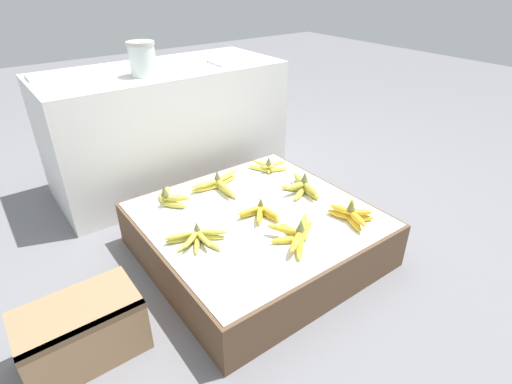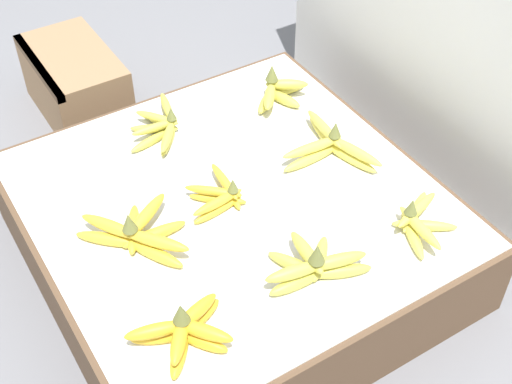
{
  "view_description": "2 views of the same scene",
  "coord_description": "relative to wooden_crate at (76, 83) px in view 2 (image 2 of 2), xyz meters",
  "views": [
    {
      "loc": [
        -0.88,
        -1.19,
        1.18
      ],
      "look_at": [
        0.05,
        0.07,
        0.28
      ],
      "focal_mm": 28.0,
      "sensor_mm": 36.0,
      "label": 1
    },
    {
      "loc": [
        1.06,
        -0.59,
        1.38
      ],
      "look_at": [
        0.04,
        0.04,
        0.25
      ],
      "focal_mm": 50.0,
      "sensor_mm": 36.0,
      "label": 2
    }
  ],
  "objects": [
    {
      "name": "ground_plane",
      "position": [
        0.8,
        0.1,
        -0.11
      ],
      "size": [
        10.0,
        10.0,
        0.0
      ],
      "primitive_type": "plane",
      "color": "slate"
    },
    {
      "name": "display_platform",
      "position": [
        0.8,
        0.1,
        -0.0
      ],
      "size": [
        0.94,
        0.92,
        0.22
      ],
      "color": "brown",
      "rests_on": "ground_plane"
    },
    {
      "name": "wooden_crate",
      "position": [
        0.0,
        0.0,
        0.0
      ],
      "size": [
        0.39,
        0.23,
        0.22
      ],
      "color": "#997551",
      "rests_on": "ground_plane"
    },
    {
      "name": "banana_bunch_front_midleft",
      "position": [
        0.81,
        -0.15,
        0.14
      ],
      "size": [
        0.24,
        0.23,
        0.1
      ],
      "color": "gold",
      "rests_on": "display_platform"
    },
    {
      "name": "banana_bunch_front_midright",
      "position": [
        1.1,
        -0.19,
        0.14
      ],
      "size": [
        0.15,
        0.22,
        0.1
      ],
      "color": "gold",
      "rests_on": "display_platform"
    },
    {
      "name": "banana_bunch_middle_left",
      "position": [
        0.48,
        0.07,
        0.13
      ],
      "size": [
        0.23,
        0.19,
        0.08
      ],
      "color": "gold",
      "rests_on": "display_platform"
    },
    {
      "name": "banana_bunch_middle_midleft",
      "position": [
        0.8,
        0.07,
        0.13
      ],
      "size": [
        0.15,
        0.15,
        0.08
      ],
      "color": "gold",
      "rests_on": "display_platform"
    },
    {
      "name": "banana_bunch_middle_midright",
      "position": [
        1.09,
        0.12,
        0.14
      ],
      "size": [
        0.17,
        0.23,
        0.1
      ],
      "color": "gold",
      "rests_on": "display_platform"
    },
    {
      "name": "banana_bunch_back_left",
      "position": [
        0.53,
        0.4,
        0.14
      ],
      "size": [
        0.12,
        0.19,
        0.11
      ],
      "color": "gold",
      "rests_on": "display_platform"
    },
    {
      "name": "banana_bunch_back_midleft",
      "position": [
        0.79,
        0.39,
        0.14
      ],
      "size": [
        0.28,
        0.21,
        0.09
      ],
      "color": "#DBCC4C",
      "rests_on": "display_platform"
    },
    {
      "name": "banana_bunch_back_midright",
      "position": [
        1.1,
        0.4,
        0.13
      ],
      "size": [
        0.18,
        0.16,
        0.09
      ],
      "color": "#DBCC4C",
      "rests_on": "display_platform"
    }
  ]
}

